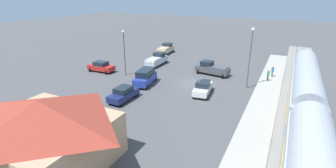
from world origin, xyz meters
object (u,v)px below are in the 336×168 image
object	(u,v)px
pickup_tan	(166,49)
light_pole_lot_center	(124,47)
sedan_red	(101,67)
light_pole_near_platform	(251,52)
station_building	(42,131)
sedan_navy	(124,94)
pickup_charcoal	(212,68)
sedan_white	(203,88)
pedestrian_on_platform	(273,71)
pickup_silver	(157,60)
pedestrian_waiting_far	(268,74)
suv_blue	(145,77)

from	to	relation	value
pickup_tan	light_pole_lot_center	bearing A→B (deg)	93.00
sedan_red	pickup_tan	size ratio (longest dim) A/B	0.82
pickup_tan	light_pole_near_platform	world-z (taller)	light_pole_near_platform
station_building	sedan_navy	xyz separation A→B (m)	(1.74, -12.62, -1.91)
pickup_charcoal	sedan_navy	world-z (taller)	pickup_charcoal
sedan_white	pickup_tan	size ratio (longest dim) A/B	0.85
pedestrian_on_platform	light_pole_lot_center	xyz separation A→B (m)	(21.42, 8.51, 3.27)
pickup_silver	light_pole_lot_center	bearing A→B (deg)	76.41
pickup_silver	sedan_navy	xyz separation A→B (m)	(-3.95, 15.82, -0.15)
light_pole_near_platform	sedan_white	bearing A→B (deg)	44.90
light_pole_near_platform	pedestrian_on_platform	bearing A→B (deg)	-114.99
station_building	pickup_tan	size ratio (longest dim) A/B	1.87
sedan_white	pickup_tan	distance (m)	23.54
pedestrian_waiting_far	sedan_white	distance (m)	11.05
station_building	pedestrian_on_platform	distance (m)	32.78
pickup_tan	light_pole_lot_center	world-z (taller)	light_pole_lot_center
pedestrian_waiting_far	sedan_navy	distance (m)	21.19
sedan_navy	sedan_red	bearing A→B (deg)	-37.96
light_pole_near_platform	light_pole_lot_center	size ratio (longest dim) A/B	1.17
light_pole_lot_center	station_building	bearing A→B (deg)	109.47
sedan_white	suv_blue	world-z (taller)	suv_blue
pickup_charcoal	pickup_silver	bearing A→B (deg)	-5.32
pickup_charcoal	pickup_tan	xyz separation A→B (m)	(13.32, -9.84, 0.00)
sedan_red	light_pole_near_platform	world-z (taller)	light_pole_near_platform
pickup_silver	light_pole_near_platform	world-z (taller)	light_pole_near_platform
sedan_navy	light_pole_near_platform	xyz separation A→B (m)	(-12.94, -11.07, 4.32)
sedan_red	pickup_charcoal	bearing A→B (deg)	-158.55
sedan_navy	light_pole_lot_center	distance (m)	10.87
light_pole_near_platform	light_pole_lot_center	world-z (taller)	light_pole_near_platform
station_building	pedestrian_on_platform	world-z (taller)	station_building
pedestrian_on_platform	pickup_tan	world-z (taller)	pickup_tan
pedestrian_waiting_far	light_pole_near_platform	xyz separation A→B (m)	(2.36, 3.59, 3.92)
sedan_red	suv_blue	xyz separation A→B (m)	(-9.81, 1.98, 0.27)
pedestrian_on_platform	sedan_white	world-z (taller)	pedestrian_on_platform
pickup_silver	pickup_charcoal	size ratio (longest dim) A/B	0.96
sedan_navy	suv_blue	size ratio (longest dim) A/B	0.88
pedestrian_waiting_far	station_building	bearing A→B (deg)	63.57
sedan_white	sedan_navy	xyz separation A→B (m)	(8.12, 6.26, 0.00)
sedan_white	station_building	bearing A→B (deg)	71.33
station_building	pedestrian_waiting_far	world-z (taller)	station_building
pedestrian_on_platform	light_pole_lot_center	bearing A→B (deg)	21.67
pickup_silver	pickup_tan	size ratio (longest dim) A/B	0.98
sedan_white	light_pole_lot_center	distance (m)	14.49
sedan_white	light_pole_lot_center	size ratio (longest dim) A/B	0.66
pedestrian_on_platform	light_pole_near_platform	world-z (taller)	light_pole_near_platform
suv_blue	sedan_white	bearing A→B (deg)	-179.00
sedan_white	sedan_navy	world-z (taller)	same
pickup_charcoal	sedan_white	bearing A→B (deg)	99.11
pickup_tan	pickup_silver	bearing A→B (deg)	106.50
pickup_silver	pedestrian_waiting_far	bearing A→B (deg)	176.55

